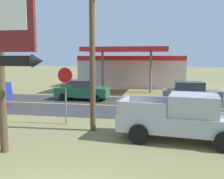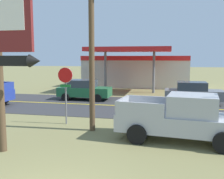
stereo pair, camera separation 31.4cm
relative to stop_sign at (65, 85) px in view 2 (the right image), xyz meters
name	(u,v)px [view 2 (the right image)]	position (x,y,z in m)	size (l,w,h in m)	color
road_asphalt	(127,106)	(2.31, 5.60, -2.02)	(140.00, 8.00, 0.02)	#333335
road_centre_line	(127,106)	(2.31, 5.60, -2.00)	(126.00, 0.20, 0.01)	gold
stop_sign	(65,85)	(0.00, 0.00, 0.00)	(0.80, 0.08, 2.95)	slate
utility_pole	(92,38)	(1.68, -0.88, 2.31)	(2.10, 0.26, 8.05)	brown
gas_station	(136,70)	(1.36, 18.69, -0.08)	(12.00, 11.50, 4.40)	beige
pickup_silver_parked_on_lawn	(182,118)	(5.76, -1.61, -1.06)	(5.40, 2.70, 1.96)	#A8AAAF
car_grey_mid_lane	(193,93)	(6.98, 7.60, -1.20)	(4.20, 2.00, 1.64)	slate
car_green_far_lane	(84,90)	(-1.50, 7.60, -1.20)	(4.20, 2.00, 1.64)	#1E6038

